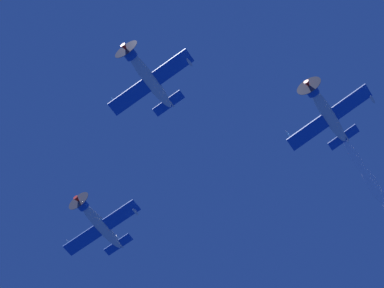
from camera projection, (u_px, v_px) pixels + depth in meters
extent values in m
ellipsoid|color=silver|center=(150.00, 80.00, 81.20)|extent=(6.61, 5.93, 1.89)
cylinder|color=#194CB2|center=(129.00, 54.00, 79.65)|extent=(1.73, 1.67, 1.46)
cone|color=red|center=(125.00, 48.00, 79.32)|extent=(1.05, 0.99, 0.72)
cylinder|color=#3F3F47|center=(126.00, 49.00, 79.40)|extent=(2.15, 2.24, 3.06)
cube|color=#194CB2|center=(151.00, 82.00, 81.16)|extent=(7.23, 8.17, 2.14)
ellipsoid|color=silver|center=(190.00, 63.00, 79.20)|extent=(0.99, 0.90, 0.39)
ellipsoid|color=silver|center=(114.00, 101.00, 83.11)|extent=(0.99, 0.90, 0.39)
cube|color=#194CB2|center=(169.00, 103.00, 82.73)|extent=(2.93, 3.22, 0.85)
cube|color=silver|center=(170.00, 101.00, 83.21)|extent=(1.25, 1.04, 1.33)
ellipsoid|color=#1E232D|center=(149.00, 75.00, 81.42)|extent=(1.91, 1.78, 0.99)
ellipsoid|color=silver|center=(328.00, 115.00, 81.39)|extent=(6.60, 5.96, 2.09)
cylinder|color=#194CB2|center=(312.00, 90.00, 79.77)|extent=(1.76, 1.68, 1.51)
cone|color=red|center=(308.00, 84.00, 79.42)|extent=(1.07, 1.00, 0.74)
cylinder|color=#3F3F47|center=(309.00, 86.00, 79.50)|extent=(2.23, 2.23, 3.11)
cube|color=#194CB2|center=(329.00, 118.00, 81.35)|extent=(7.19, 8.14, 2.42)
ellipsoid|color=silver|center=(373.00, 100.00, 79.32)|extent=(0.99, 0.90, 0.42)
ellipsoid|color=silver|center=(288.00, 135.00, 83.39)|extent=(0.99, 0.90, 0.42)
cube|color=#194CB2|center=(344.00, 137.00, 82.98)|extent=(2.92, 3.21, 0.96)
cube|color=silver|center=(344.00, 134.00, 83.45)|extent=(1.29, 1.05, 1.36)
ellipsoid|color=#1E232D|center=(327.00, 110.00, 81.59)|extent=(1.92, 1.78, 1.04)
ellipsoid|color=silver|center=(101.00, 225.00, 90.48)|extent=(6.60, 5.88, 1.76)
cylinder|color=#194CB2|center=(82.00, 204.00, 88.97)|extent=(1.70, 1.64, 1.41)
cone|color=red|center=(78.00, 200.00, 88.64)|extent=(1.04, 0.98, 0.69)
cylinder|color=#3F3F47|center=(79.00, 201.00, 88.72)|extent=(2.06, 2.18, 2.96)
cube|color=#194CB2|center=(102.00, 228.00, 90.43)|extent=(7.28, 8.22, 1.68)
ellipsoid|color=silver|center=(136.00, 212.00, 88.65)|extent=(0.98, 0.89, 0.37)
ellipsoid|color=silver|center=(69.00, 243.00, 92.21)|extent=(0.98, 0.89, 0.37)
cube|color=#194CB2|center=(118.00, 244.00, 91.98)|extent=(2.95, 3.24, 0.68)
cube|color=silver|center=(120.00, 241.00, 92.47)|extent=(1.21, 1.00, 1.33)
ellipsoid|color=#1E232D|center=(100.00, 221.00, 90.71)|extent=(1.89, 1.76, 0.94)
ellipsoid|color=white|center=(357.00, 160.00, 84.24)|extent=(4.68, 4.16, 1.26)
ellipsoid|color=white|center=(374.00, 186.00, 86.01)|extent=(4.89, 4.39, 1.55)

